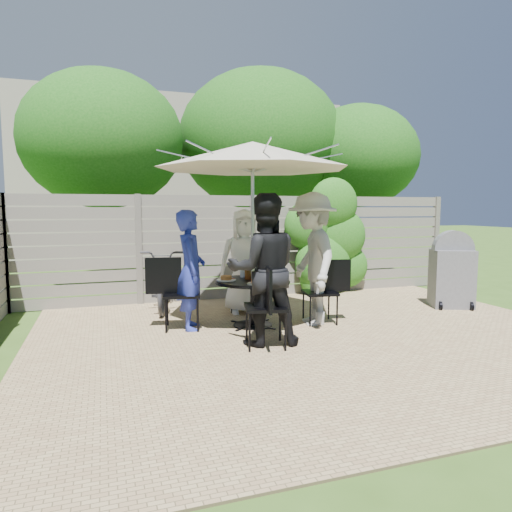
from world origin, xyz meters
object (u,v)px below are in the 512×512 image
object	(u,v)px
chair_back	(243,294)
glass_back	(242,272)
person_right	(312,259)
bicycle	(166,278)
patio_table	(253,294)
plate_right	(279,277)
bbq_grill	(452,273)
person_left	(191,270)
coffee_cup	(257,273)
chair_left	(181,308)
person_front	(264,270)
chair_front	(266,323)
person_back	(244,262)
plate_front	(257,282)
plate_left	(226,279)
plate_back	(249,274)
syrup_jug	(248,274)
glass_front	(264,277)
chair_right	(321,305)
glass_right	(270,273)
umbrella	(253,156)

from	to	relation	value
chair_back	glass_back	bearing A→B (deg)	-3.27
person_right	bicycle	bearing A→B (deg)	-124.54
patio_table	plate_right	distance (m)	0.42
chair_back	person_right	distance (m)	1.43
glass_back	bbq_grill	world-z (taller)	bbq_grill
person_left	coffee_cup	xyz separation A→B (m)	(0.95, 0.07, -0.09)
patio_table	chair_left	world-z (taller)	chair_left
chair_left	person_front	size ratio (longest dim) A/B	0.55
chair_front	bbq_grill	bearing A→B (deg)	-60.74
patio_table	person_back	size ratio (longest dim) A/B	0.71
plate_front	bbq_grill	xyz separation A→B (m)	(3.48, 0.46, -0.10)
person_left	plate_left	bearing A→B (deg)	-90.00
person_front	plate_back	distance (m)	1.21
chair_front	bbq_grill	size ratio (longest dim) A/B	0.77
glass_back	bbq_grill	size ratio (longest dim) A/B	0.11
chair_front	person_front	distance (m)	0.62
person_left	plate_left	distance (m)	0.49
person_back	bbq_grill	size ratio (longest dim) A/B	1.27
person_back	plate_left	world-z (taller)	person_back
chair_back	plate_back	distance (m)	0.73
person_back	syrup_jug	size ratio (longest dim) A/B	10.04
syrup_jug	coffee_cup	bearing A→B (deg)	37.50
glass_back	plate_back	bearing A→B (deg)	34.51
plate_right	glass_back	xyz separation A→B (m)	(-0.42, 0.33, 0.05)
coffee_cup	syrup_jug	bearing A→B (deg)	-142.50
glass_front	coffee_cup	size ratio (longest dim) A/B	1.17
patio_table	chair_front	xyz separation A→B (m)	(-0.16, -0.95, -0.16)
person_front	bbq_grill	bearing A→B (deg)	-156.24
chair_right	person_right	bearing A→B (deg)	0.84
patio_table	bicycle	size ratio (longest dim) A/B	0.61
chair_left	plate_front	xyz separation A→B (m)	(0.90, -0.51, 0.38)
glass_front	bbq_grill	distance (m)	3.38
chair_back	glass_right	size ratio (longest dim) A/B	6.37
glass_right	bbq_grill	bearing A→B (deg)	0.73
person_right	bicycle	world-z (taller)	person_right
chair_left	plate_right	world-z (taller)	chair_left
glass_back	coffee_cup	distance (m)	0.21
umbrella	glass_front	world-z (taller)	umbrella
umbrella	chair_right	distance (m)	2.25
glass_back	person_right	bearing A→B (deg)	-24.75
bicycle	coffee_cup	bearing A→B (deg)	-39.53
person_left	plate_left	xyz separation A→B (m)	(0.46, -0.08, -0.12)
person_left	plate_front	world-z (taller)	person_left
plate_right	plate_front	bearing A→B (deg)	-144.24
person_front	bbq_grill	xyz separation A→B (m)	(3.55, 0.92, -0.32)
glass_back	coffee_cup	bearing A→B (deg)	-20.18
syrup_jug	bbq_grill	distance (m)	3.48
glass_right	syrup_jug	size ratio (longest dim) A/B	0.88
coffee_cup	plate_front	bearing A→B (deg)	-109.02
glass_right	coffee_cup	xyz separation A→B (m)	(-0.14, 0.14, -0.01)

